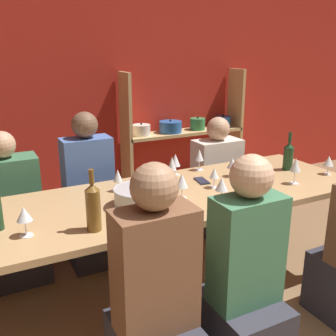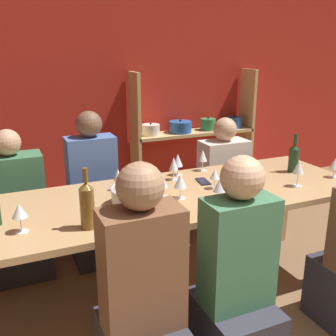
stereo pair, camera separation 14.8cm
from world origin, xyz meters
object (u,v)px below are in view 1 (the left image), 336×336
object	(u,v)px
wine_glass_white_d	(199,156)
wine_glass_red_d	(232,163)
shelf_unit	(186,149)
person_near_c	(156,325)
wine_glass_white_b	(214,174)
dining_table	(175,205)
wine_glass_red_a	(118,177)
wine_glass_empty_a	(175,160)
wine_glass_empty_c	(182,181)
person_far_a	(90,208)
wine_glass_red_b	(329,161)
cell_phone	(202,181)
person_far_c	(12,225)
wine_glass_empty_d	(222,185)
wine_glass_empty_b	(172,164)
mixing_bowl	(140,197)
person_near_b	(244,297)
wine_glass_white_a	(163,181)
wine_glass_white_c	(296,166)
wine_glass_red_c	(24,215)
wine_bottle_green	(93,206)
person_far_b	(216,190)
wine_bottle_dark	(288,156)

from	to	relation	value
wine_glass_white_d	wine_glass_red_d	xyz separation A→B (m)	(0.13, -0.25, -0.01)
shelf_unit	person_near_c	distance (m)	3.01
wine_glass_white_b	person_near_c	xyz separation A→B (m)	(-0.80, -0.74, -0.40)
dining_table	wine_glass_red_a	size ratio (longest dim) A/B	17.49
wine_glass_empty_a	wine_glass_empty_c	xyz separation A→B (m)	(-0.19, -0.45, 0.00)
wine_glass_white_d	person_far_a	bearing A→B (deg)	154.61
dining_table	wine_glass_red_a	xyz separation A→B (m)	(-0.32, 0.22, 0.19)
wine_glass_red_b	wine_glass_white_d	bearing A→B (deg)	146.57
person_far_a	cell_phone	bearing A→B (deg)	136.85
shelf_unit	person_far_c	bearing A→B (deg)	-154.85
wine_glass_empty_d	person_near_c	distance (m)	0.94
wine_glass_empty_b	wine_glass_red_a	bearing A→B (deg)	-173.69
mixing_bowl	person_near_b	xyz separation A→B (m)	(0.28, -0.68, -0.37)
wine_glass_empty_a	wine_glass_white_a	xyz separation A→B (m)	(-0.28, -0.37, -0.01)
wine_glass_red_b	wine_glass_red_d	bearing A→B (deg)	157.00
wine_glass_red_a	wine_glass_red_b	size ratio (longest dim) A/B	1.05
wine_glass_red_b	cell_phone	bearing A→B (deg)	162.82
wine_glass_white_c	wine_glass_empty_d	xyz separation A→B (m)	(-0.67, -0.06, -0.01)
wine_glass_empty_b	dining_table	bearing A→B (deg)	-113.82
person_near_c	wine_glass_red_c	bearing A→B (deg)	128.79
wine_glass_white_d	wine_glass_empty_b	xyz separation A→B (m)	(-0.30, -0.11, 0.00)
person_near_c	person_far_c	bearing A→B (deg)	106.30
shelf_unit	wine_bottle_green	world-z (taller)	shelf_unit
dining_table	wine_glass_white_b	size ratio (longest dim) A/B	18.68
wine_glass_red_c	cell_phone	xyz separation A→B (m)	(1.25, 0.32, -0.11)
wine_glass_empty_b	person_far_b	world-z (taller)	person_far_b
wine_glass_white_a	wine_glass_empty_c	size ratio (longest dim) A/B	0.97
cell_phone	wine_glass_white_d	bearing A→B (deg)	62.66
wine_bottle_dark	wine_glass_white_b	bearing A→B (deg)	-173.23
wine_bottle_dark	person_far_a	distance (m)	1.63
wine_glass_white_a	wine_glass_red_b	distance (m)	1.33
mixing_bowl	wine_glass_red_c	size ratio (longest dim) A/B	2.00
wine_glass_white_d	cell_phone	xyz separation A→B (m)	(-0.13, -0.25, -0.11)
wine_glass_white_b	wine_glass_empty_b	xyz separation A→B (m)	(-0.18, 0.29, 0.02)
dining_table	person_near_c	world-z (taller)	person_near_c
wine_glass_white_c	wine_glass_red_b	xyz separation A→B (m)	(0.38, 0.05, -0.03)
wine_glass_empty_c	person_far_b	distance (m)	1.34
wine_glass_red_d	shelf_unit	bearing A→B (deg)	71.67
wine_bottle_dark	wine_glass_white_a	size ratio (longest dim) A/B	1.91
wine_glass_red_d	wine_glass_empty_b	world-z (taller)	wine_glass_empty_b
wine_glass_red_d	wine_glass_red_c	bearing A→B (deg)	-168.17
wine_glass_white_c	person_far_c	world-z (taller)	person_far_c
wine_glass_red_a	mixing_bowl	bearing A→B (deg)	-85.84
wine_glass_red_a	cell_phone	distance (m)	0.62
wine_glass_white_c	person_far_c	xyz separation A→B (m)	(-1.81, 1.02, -0.50)
wine_glass_empty_b	wine_glass_red_c	bearing A→B (deg)	-157.16
wine_glass_red_a	shelf_unit	bearing A→B (deg)	47.92
wine_glass_white_c	cell_phone	bearing A→B (deg)	148.81
wine_glass_red_a	wine_glass_white_d	world-z (taller)	wine_glass_white_d
wine_glass_empty_a	wine_glass_empty_b	size ratio (longest dim) A/B	0.96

